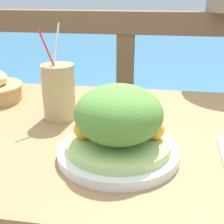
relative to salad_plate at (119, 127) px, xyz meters
name	(u,v)px	position (x,y,z in m)	size (l,w,h in m)	color
patio_table	(98,168)	(-0.07, 0.13, -0.19)	(1.08, 0.71, 0.77)	#997047
railing_fence	(125,85)	(-0.07, 0.75, -0.14)	(2.80, 0.08, 1.02)	brown
sea_backdrop	(149,66)	(-0.07, 3.25, -0.64)	(12.00, 4.00, 0.40)	teal
salad_plate	(119,127)	(0.00, 0.00, 0.00)	(0.26, 0.26, 0.16)	silver
drink_glass	(59,92)	(-0.19, 0.18, 0.01)	(0.09, 0.09, 0.25)	tan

